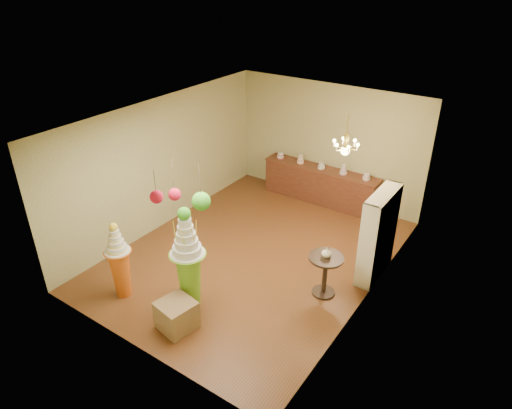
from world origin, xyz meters
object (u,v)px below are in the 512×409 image
Objects in this scene: pedestal_orange at (120,267)px; sideboard at (320,184)px; pedestal_green at (189,267)px; round_table at (325,270)px.

sideboard is at bearing 76.71° from pedestal_orange.
pedestal_green is 2.48m from round_table.
round_table is (1.80, -3.30, 0.06)m from sideboard.
pedestal_orange reaches higher than round_table.
sideboard is 3.76m from round_table.
pedestal_green reaches higher than round_table.
sideboard is 3.66× the size of round_table.
round_table is at bearing 34.60° from pedestal_orange.
pedestal_green is at bearing 21.09° from pedestal_orange.
pedestal_orange reaches higher than sideboard.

